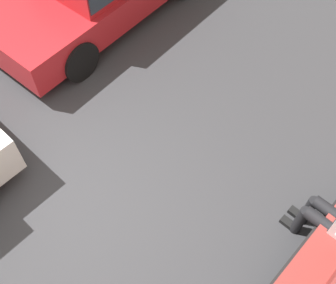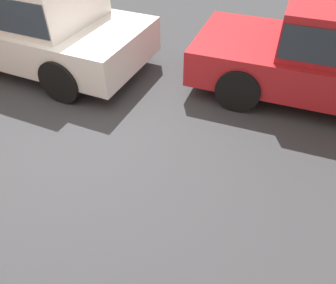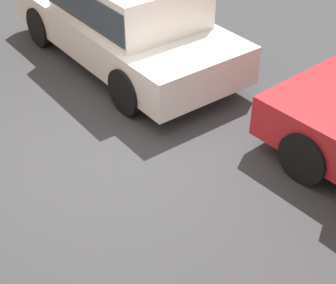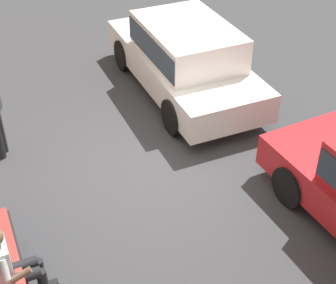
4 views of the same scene
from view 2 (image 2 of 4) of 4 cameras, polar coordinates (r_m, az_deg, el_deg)
name	(u,v)px [view 2 (image 2 of 4)]	position (r m, az deg, el deg)	size (l,w,h in m)	color
ground_plane	(77,139)	(4.65, -15.54, 0.55)	(60.00, 60.00, 0.00)	#38383A
parked_car_mid	(24,16)	(6.50, -23.75, 19.43)	(4.47, 1.91, 1.54)	white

